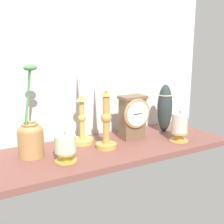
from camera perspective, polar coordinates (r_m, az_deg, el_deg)
The scene contains 9 objects.
ground_plane at distance 119.89cm, azimuth -0.62°, elevation -7.17°, with size 100.00×36.00×2.40cm, color brown.
back_wall at distance 129.18cm, azimuth -4.68°, elevation 9.59°, with size 120.00×2.00×65.00cm, color silver.
mantel_clock at distance 126.42cm, azimuth 4.08°, elevation -0.87°, with size 12.69×7.94×18.74cm.
candlestick_tall_left at distance 120.77cm, azimuth -5.86°, elevation -0.94°, with size 9.29×9.29×37.80cm.
candlestick_tall_center at distance 113.81cm, azimuth -1.13°, elevation -0.42°, with size 8.32×8.32×42.80cm.
brass_vase_jar at distance 110.86cm, azimuth -15.46°, elevation -4.49°, with size 9.33×9.33×33.30cm.
pillar_candle_front at distance 104.51cm, azimuth -8.98°, elevation -6.68°, with size 7.86×7.86×10.73cm.
pillar_candle_near_clock at distance 127.39cm, azimuth 12.89°, elevation -2.74°, with size 8.07×8.07×12.98cm.
tall_ceramic_vase at distance 138.83cm, azimuth 10.16°, elevation 0.79°, with size 6.85×6.85×22.11cm.
Camera 1 is at (-54.12, -98.53, 40.47)cm, focal length 47.29 mm.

